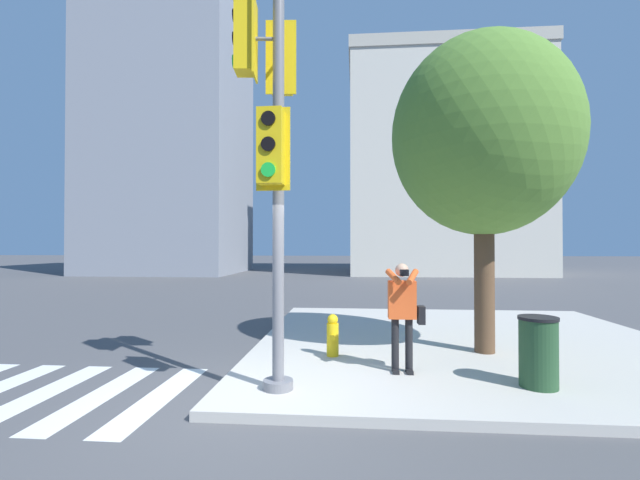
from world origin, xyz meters
The scene contains 9 objects.
ground_plane centered at (0.00, 0.00, 0.00)m, with size 160.00×160.00×0.00m, color #4C4C4F.
sidewalk_corner centered at (3.50, 3.50, 0.06)m, with size 8.00×8.00×0.12m.
traffic_signal_pole centered at (0.26, 0.30, 3.55)m, with size 0.80×1.19×5.43m.
person_photographer centered at (2.05, 1.21, 1.06)m, with size 0.58×0.54×1.59m.
street_tree centered at (3.58, 2.50, 3.88)m, with size 3.17×3.17×5.52m.
fire_hydrant centered at (0.96, 2.03, 0.47)m, with size 0.20×0.26×0.70m.
trash_bin centered at (3.73, 0.67, 0.59)m, with size 0.50×0.50×0.92m.
building_left centered at (-12.30, 25.36, 10.04)m, with size 10.41×9.11×20.05m.
building_right centered at (7.48, 27.65, 7.75)m, with size 13.13×11.41×15.47m.
Camera 1 is at (1.35, -5.15, 1.97)m, focal length 24.00 mm.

